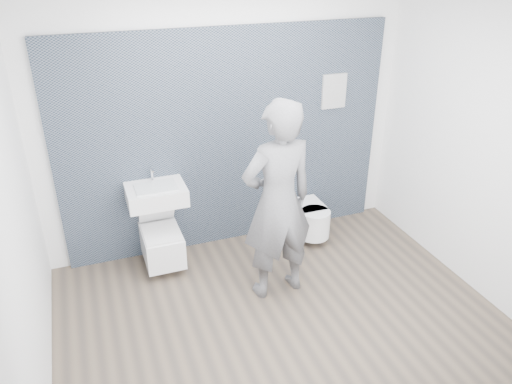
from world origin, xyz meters
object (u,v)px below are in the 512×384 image
object	(u,v)px
washbasin	(156,194)
toilet_square	(162,243)
toilet_rounded	(310,219)
visitor	(278,202)

from	to	relation	value
washbasin	toilet_square	xyz separation A→B (m)	(0.00, -0.06, -0.55)
toilet_rounded	visitor	xyz separation A→B (m)	(-0.74, -0.78, 0.74)
washbasin	visitor	xyz separation A→B (m)	(0.98, -0.86, 0.15)
visitor	toilet_rounded	bearing A→B (deg)	-139.54
washbasin	toilet_square	bearing A→B (deg)	-90.00
visitor	washbasin	bearing A→B (deg)	-47.14
toilet_rounded	visitor	world-z (taller)	visitor
washbasin	toilet_rounded	world-z (taller)	washbasin
washbasin	toilet_square	size ratio (longest dim) A/B	0.83
toilet_square	toilet_rounded	bearing A→B (deg)	-0.77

